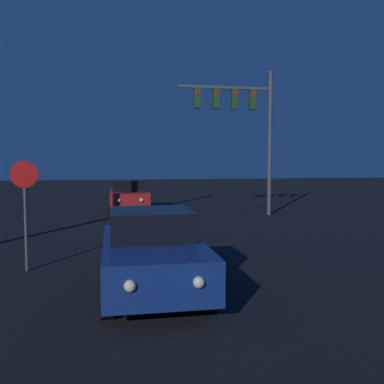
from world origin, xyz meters
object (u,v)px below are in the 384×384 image
at_px(car_near, 152,252).
at_px(car_far, 129,196).
at_px(stop_sign, 25,196).
at_px(traffic_signal_mast, 243,115).

relative_size(car_near, car_far, 1.00).
distance_m(car_far, stop_sign, 11.81).
xyz_separation_m(car_near, stop_sign, (-2.73, 2.10, 0.96)).
relative_size(car_near, stop_sign, 1.63).
distance_m(car_near, car_far, 13.55).
xyz_separation_m(traffic_signal_mast, stop_sign, (-7.90, -8.78, -2.90)).
distance_m(car_far, traffic_signal_mast, 6.96).
relative_size(car_near, traffic_signal_mast, 0.63).
bearing_deg(car_near, traffic_signal_mast, -115.62).
bearing_deg(traffic_signal_mast, car_near, -115.40).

